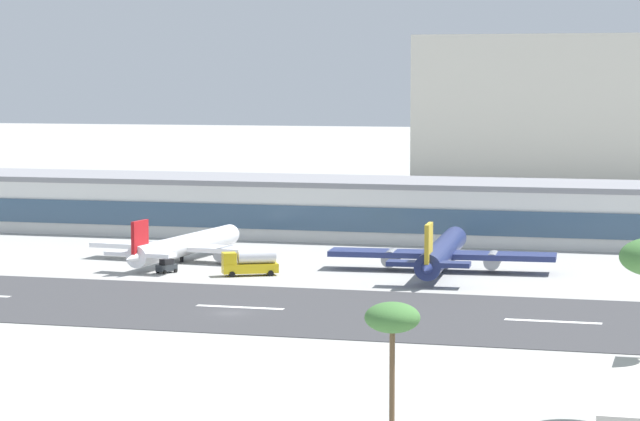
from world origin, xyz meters
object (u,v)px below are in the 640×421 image
service_fuel_truck_1 (250,263)px  palm_tree_2 (392,319)px  airliner_red_tail_gate_0 (182,246)px  terminal_building (378,209)px  service_baggage_tug_0 (167,266)px  distant_hotel_block (583,110)px  airliner_gold_tail_gate_1 (441,253)px

service_fuel_truck_1 → palm_tree_2: 94.98m
airliner_red_tail_gate_0 → palm_tree_2: bearing=-144.1°
terminal_building → service_fuel_truck_1: terminal_building is taller
service_baggage_tug_0 → palm_tree_2: (54.46, -84.84, 8.33)m
distant_hotel_block → palm_tree_2: distant_hotel_block is taller
terminal_building → distant_hotel_block: 151.45m
airliner_red_tail_gate_0 → service_fuel_truck_1: airliner_red_tail_gate_0 is taller
service_baggage_tug_0 → palm_tree_2: size_ratio=0.33×
distant_hotel_block → palm_tree_2: bearing=-88.5°
terminal_building → airliner_red_tail_gate_0: size_ratio=5.51×
palm_tree_2 → service_fuel_truck_1: bearing=115.7°
airliner_red_tail_gate_0 → airliner_gold_tail_gate_1: bearing=-84.9°
terminal_building → distant_hotel_block: size_ratio=2.30×
airliner_red_tail_gate_0 → service_fuel_truck_1: (15.70, -12.19, -0.60)m
distant_hotel_block → service_fuel_truck_1: (-33.22, -204.11, -19.27)m
service_baggage_tug_0 → airliner_red_tail_gate_0: bearing=-143.6°
airliner_red_tail_gate_0 → service_fuel_truck_1: bearing=-122.2°
distant_hotel_block → airliner_red_tail_gate_0: bearing=-104.3°
terminal_building → airliner_gold_tail_gate_1: bearing=-65.4°
distant_hotel_block → service_fuel_truck_1: 207.69m
airliner_red_tail_gate_0 → terminal_building: bearing=-22.2°
airliner_gold_tail_gate_1 → palm_tree_2: palm_tree_2 is taller
service_baggage_tug_0 → palm_tree_2: palm_tree_2 is taller
service_baggage_tug_0 → airliner_gold_tail_gate_1: bearing=132.9°
airliner_gold_tail_gate_1 → service_fuel_truck_1: bearing=109.1°
airliner_red_tail_gate_0 → distant_hotel_block: bearing=-8.6°
palm_tree_2 → distant_hotel_block: bearing=91.5°
distant_hotel_block → airliner_red_tail_gate_0: (-48.92, -191.91, -18.67)m
distant_hotel_block → service_fuel_truck_1: size_ratio=10.82×
airliner_red_tail_gate_0 → airliner_gold_tail_gate_1: size_ratio=0.89×
service_fuel_truck_1 → palm_tree_2: size_ratio=0.80×
distant_hotel_block → palm_tree_2: (7.81, -289.45, -11.92)m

